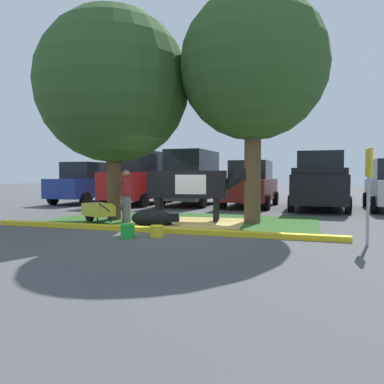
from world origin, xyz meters
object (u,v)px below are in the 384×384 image
object	(u,v)px
wheelbarrow	(98,210)
calf_lying	(153,218)
sedan_blue	(87,183)
pickup_truck_black	(320,182)
bucket_green	(128,231)
shade_tree_right	(253,67)
cow_holstein	(191,185)
suv_dark_grey	(193,178)
suv_black	(140,178)
parking_sign	(369,177)
shade_tree_left	(113,86)
bucket_yellow	(157,231)
person_handler	(126,194)
hatchback_white	(251,184)

from	to	relation	value
wheelbarrow	calf_lying	bearing A→B (deg)	-8.23
sedan_blue	pickup_truck_black	world-z (taller)	pickup_truck_black
bucket_green	pickup_truck_black	size ratio (longest dim) A/B	0.06
calf_lying	sedan_blue	xyz separation A→B (m)	(-6.57, 6.87, 0.75)
shade_tree_right	pickup_truck_black	distance (m)	6.77
calf_lying	wheelbarrow	bearing A→B (deg)	171.77
cow_holstein	suv_dark_grey	world-z (taller)	suv_dark_grey
wheelbarrow	suv_black	distance (m)	6.98
calf_lying	parking_sign	bearing A→B (deg)	-12.32
suv_dark_grey	pickup_truck_black	xyz separation A→B (m)	(5.60, -0.23, -0.16)
shade_tree_left	bucket_yellow	world-z (taller)	shade_tree_left
bucket_green	bucket_yellow	bearing A→B (deg)	30.76
cow_holstein	person_handler	bearing A→B (deg)	-160.48
calf_lying	suv_black	distance (m)	7.94
bucket_yellow	suv_black	xyz separation A→B (m)	(-4.46, 8.40, 1.13)
shade_tree_right	calf_lying	bearing A→B (deg)	-147.60
cow_holstein	sedan_blue	distance (m)	9.16
bucket_green	suv_dark_grey	distance (m)	9.29
cow_holstein	hatchback_white	distance (m)	5.98
shade_tree_left	sedan_blue	distance (m)	8.12
shade_tree_right	suv_dark_grey	size ratio (longest dim) A/B	1.43
shade_tree_right	parking_sign	xyz separation A→B (m)	(2.72, -2.69, -3.13)
suv_black	hatchback_white	size ratio (longest dim) A/B	1.05
shade_tree_right	suv_black	bearing A→B (deg)	138.94
bucket_green	bucket_yellow	world-z (taller)	bucket_green
wheelbarrow	pickup_truck_black	size ratio (longest dim) A/B	0.29
cow_holstein	suv_black	world-z (taller)	suv_black
shade_tree_right	sedan_blue	distance (m)	11.05
hatchback_white	suv_black	bearing A→B (deg)	-177.32
person_handler	bucket_green	world-z (taller)	person_handler
shade_tree_right	pickup_truck_black	world-z (taller)	shade_tree_right
parking_sign	bucket_green	size ratio (longest dim) A/B	5.70
hatchback_white	shade_tree_left	bearing A→B (deg)	-118.93
shade_tree_right	sedan_blue	world-z (taller)	shade_tree_right
calf_lying	person_handler	world-z (taller)	person_handler
pickup_truck_black	wheelbarrow	bearing A→B (deg)	-132.66
shade_tree_right	cow_holstein	bearing A→B (deg)	-170.91
shade_tree_left	suv_black	bearing A→B (deg)	108.23
wheelbarrow	sedan_blue	bearing A→B (deg)	125.47
shade_tree_right	cow_holstein	xyz separation A→B (m)	(-1.78, -0.28, -3.38)
shade_tree_right	suv_black	world-z (taller)	shade_tree_right
parking_sign	bucket_yellow	xyz separation A→B (m)	(-4.43, -0.34, -1.23)
cow_holstein	sedan_blue	size ratio (longest dim) A/B	0.70
pickup_truck_black	calf_lying	bearing A→B (deg)	-121.90
suv_black	suv_dark_grey	size ratio (longest dim) A/B	1.00
suv_black	pickup_truck_black	world-z (taller)	suv_black
hatchback_white	parking_sign	bearing A→B (deg)	-66.48
suv_dark_grey	person_handler	bearing A→B (deg)	-89.53
shade_tree_right	wheelbarrow	size ratio (longest dim) A/B	4.27
cow_holstein	bucket_yellow	bearing A→B (deg)	-88.64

